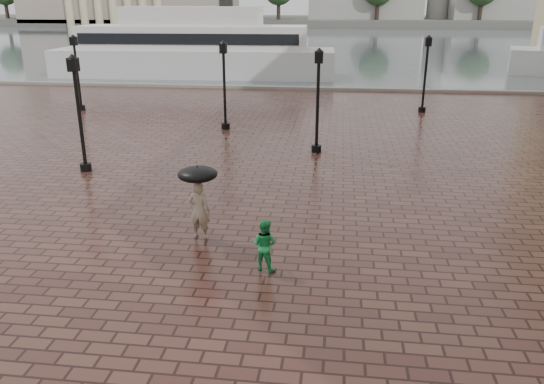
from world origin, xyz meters
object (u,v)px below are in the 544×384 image
(adult_pedestrian, at_px, (199,210))
(ferry_near, at_px, (194,48))
(child_pedestrian, at_px, (264,245))
(street_lamps, at_px, (230,86))

(adult_pedestrian, xyz_separation_m, ferry_near, (-9.29, 34.33, 1.62))
(adult_pedestrian, distance_m, child_pedestrian, 2.64)
(street_lamps, height_order, adult_pedestrian, street_lamps)
(adult_pedestrian, bearing_deg, child_pedestrian, 148.49)
(child_pedestrian, distance_m, ferry_near, 37.76)
(street_lamps, distance_m, child_pedestrian, 15.49)
(street_lamps, bearing_deg, ferry_near, 109.70)
(child_pedestrian, height_order, ferry_near, ferry_near)
(adult_pedestrian, xyz_separation_m, child_pedestrian, (2.07, -1.63, -0.18))
(street_lamps, distance_m, adult_pedestrian, 13.49)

